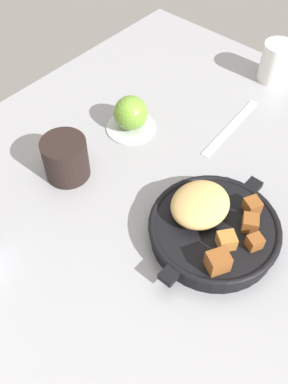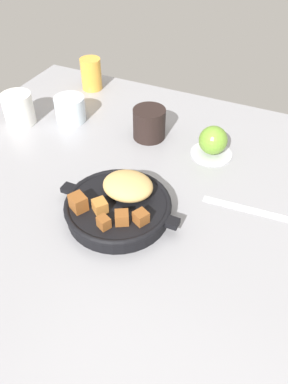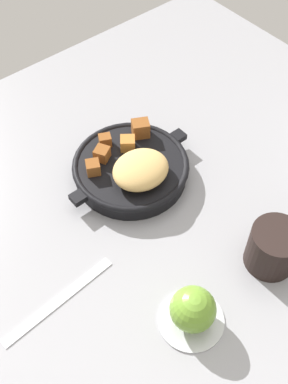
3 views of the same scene
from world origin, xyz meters
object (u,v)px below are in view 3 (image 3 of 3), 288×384
Objects in this scene: butter_knife at (59,300)px; coffee_mug_dark at (273,248)px; red_apple at (193,309)px; cast_iron_skillet at (132,168)px.

coffee_mug_dark is (-30.31, 15.74, 3.76)cm from butter_knife.
red_apple is at bearing 127.65° from butter_knife.
butter_knife is 34.36cm from coffee_mug_dark.
red_apple is 0.34× the size of butter_knife.
cast_iron_skillet is 1.26× the size of butter_knife.
coffee_mug_dark is at bearing 148.64° from butter_knife.
red_apple is 16.77cm from coffee_mug_dark.
red_apple reaches higher than butter_knife.
cast_iron_skillet is 28.66cm from coffee_mug_dark.
butter_knife is (13.55, -15.28, -3.84)cm from red_apple.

